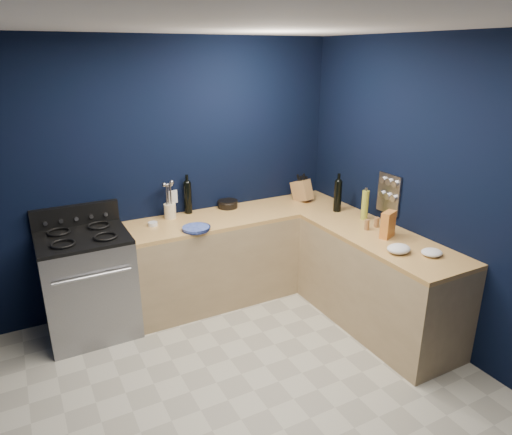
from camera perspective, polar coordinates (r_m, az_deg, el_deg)
floor at (r=3.78m, az=-0.24°, el=-20.71°), size 3.50×3.50×0.02m
ceiling at (r=2.88m, az=-0.33°, el=23.08°), size 3.50×3.50×0.02m
wall_back at (r=4.65m, az=-10.48°, el=5.20°), size 3.50×0.02×2.60m
wall_right at (r=4.17m, az=21.67°, el=2.42°), size 0.02×3.50×2.60m
wall_front at (r=1.93m, az=26.48°, el=-19.05°), size 3.50×0.02×2.60m
cab_back at (r=4.86m, az=-1.90°, el=-4.70°), size 2.30×0.63×0.86m
top_back at (r=4.69m, az=-1.96°, el=0.30°), size 2.30×0.63×0.04m
cab_right at (r=4.44m, az=14.70°, el=-7.88°), size 0.63×1.67×0.86m
top_right at (r=4.26m, az=15.22°, el=-2.50°), size 0.63×1.67×0.04m
gas_range at (r=4.45m, az=-19.94°, el=-7.98°), size 0.76×0.66×0.92m
oven_door at (r=4.18m, az=-19.23°, el=-9.95°), size 0.59×0.02×0.42m
cooktop at (r=4.26m, az=-20.68°, el=-2.30°), size 0.76×0.66×0.03m
backguard at (r=4.51m, az=-21.40°, el=0.22°), size 0.76×0.06×0.20m
spice_panel at (r=4.54m, az=16.09°, el=2.82°), size 0.02×0.28×0.38m
wall_outlet at (r=4.69m, az=-10.24°, el=2.54°), size 0.09×0.02×0.13m
plate_stack at (r=4.27m, az=-7.44°, el=-1.35°), size 0.33×0.33×0.03m
ramekin at (r=4.45m, az=-12.63°, el=-0.77°), size 0.11×0.11×0.03m
utensil_crock at (r=4.61m, az=-10.58°, el=0.80°), size 0.12×0.12×0.15m
wine_bottle_back at (r=4.69m, az=-8.42°, el=2.40°), size 0.08×0.08×0.32m
lemon_basket at (r=4.85m, az=-3.51°, el=1.68°), size 0.25×0.25×0.08m
knife_block at (r=5.09m, az=5.68°, el=3.32°), size 0.18×0.28×0.27m
wine_bottle_right at (r=4.77m, az=10.06°, el=2.59°), size 0.10×0.10×0.32m
oil_bottle at (r=4.59m, az=13.30°, el=1.50°), size 0.08×0.08×0.29m
spice_jar_near at (r=4.36m, az=13.53°, el=-0.86°), size 0.05×0.05×0.10m
spice_jar_far at (r=4.45m, az=14.66°, el=-0.57°), size 0.05×0.05×0.09m
crouton_bag at (r=4.21m, az=15.98°, el=-0.85°), size 0.18×0.13×0.24m
towel_front at (r=3.94m, az=17.21°, el=-3.71°), size 0.25×0.23×0.07m
towel_end at (r=3.98m, az=20.89°, el=-4.05°), size 0.22×0.21×0.05m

